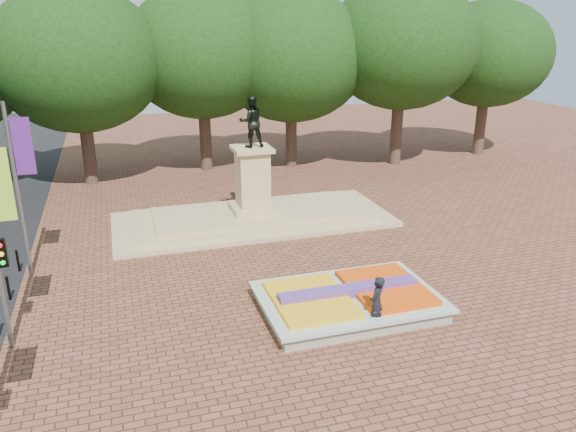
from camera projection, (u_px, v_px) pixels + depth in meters
The scene contains 5 objects.
ground at pixel (304, 289), 21.68m from camera, with size 90.00×90.00×0.00m, color brown.
flower_bed at pixel (349, 300), 20.04m from camera, with size 6.30×4.30×0.91m.
monument at pixel (253, 205), 28.58m from camera, with size 14.00×6.00×6.40m.
tree_row_back at pixel (249, 71), 36.32m from camera, with size 44.80×8.80×10.43m.
pedestrian at pixel (377, 303), 18.58m from camera, with size 0.70×0.46×1.91m, color black.
Camera 1 is at (-6.42, -18.43, 9.87)m, focal length 35.00 mm.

